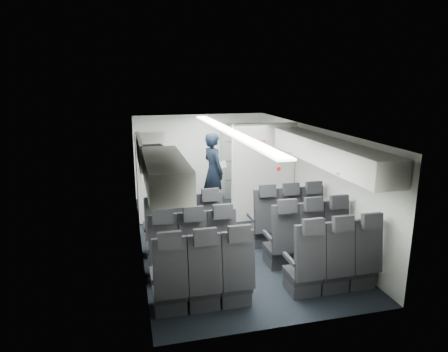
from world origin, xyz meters
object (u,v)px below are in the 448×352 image
boarding_door (139,177)px  flight_attendant (213,171)px  seat_row_mid (251,247)px  seat_row_rear (271,273)px  seat_row_front (236,227)px  carry_on_bag (152,152)px  galley_unit (238,161)px

boarding_door → flight_attendant: size_ratio=1.00×
seat_row_mid → boarding_door: size_ratio=1.79×
seat_row_rear → boarding_door: (-1.64, 3.89, 0.55)m
seat_row_front → boarding_door: bearing=128.2°
boarding_door → carry_on_bag: 1.82m
seat_row_rear → flight_attendant: bearing=88.9°
galley_unit → flight_attendant: (-0.87, -0.96, -0.02)m
seat_row_front → seat_row_rear: size_ratio=1.00×
boarding_door → flight_attendant: bearing=6.8°
seat_row_rear → boarding_door: size_ratio=1.79×
seat_row_rear → galley_unit: size_ratio=1.75×
seat_row_front → boarding_door: (-1.64, 2.09, 0.55)m
seat_row_mid → seat_row_rear: size_ratio=1.00×
seat_row_front → galley_unit: 3.43m
seat_row_mid → seat_row_rear: 0.90m
seat_row_mid → galley_unit: (0.95, 4.15, 0.55)m
carry_on_bag → seat_row_front: bearing=-25.6°
seat_row_front → seat_row_rear: bearing=-90.0°
seat_row_rear → boarding_door: bearing=112.9°
flight_attendant → boarding_door: bearing=79.7°
galley_unit → carry_on_bag: size_ratio=4.84×
seat_row_front → seat_row_rear: (0.00, -1.80, 0.00)m
seat_row_mid → galley_unit: size_ratio=1.75×
seat_row_front → seat_row_mid: size_ratio=1.00×
seat_row_front → flight_attendant: 2.35m
seat_row_rear → carry_on_bag: carry_on_bag is taller
seat_row_front → seat_row_rear: same height
flight_attendant → carry_on_bag: bearing=122.9°
carry_on_bag → flight_attendant: bearing=42.8°
seat_row_front → seat_row_mid: bearing=-90.0°
seat_row_front → seat_row_mid: same height
seat_row_front → galley_unit: bearing=73.7°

